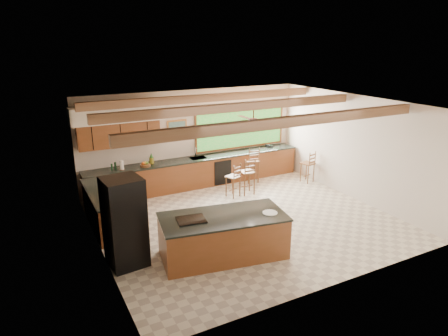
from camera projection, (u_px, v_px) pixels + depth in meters
ground at (245, 220)px, 10.30m from camera, size 7.20×7.20×0.00m
room_shell at (227, 132)px, 10.10m from camera, size 7.27×6.54×3.02m
counter_run at (179, 179)px, 11.93m from camera, size 7.12×3.10×1.25m
island at (223, 236)px, 8.50m from camera, size 2.82×1.68×0.94m
refrigerator at (125, 222)px, 8.02m from camera, size 0.80×0.79×1.89m
bar_stool_a at (234, 178)px, 11.66m from camera, size 0.47×0.47×1.02m
bar_stool_b at (248, 173)px, 11.84m from camera, size 0.44×0.44×1.14m
bar_stool_c at (253, 162)px, 12.85m from camera, size 0.49×0.49×1.18m
bar_stool_d at (309, 164)px, 12.87m from camera, size 0.45×0.45×1.05m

